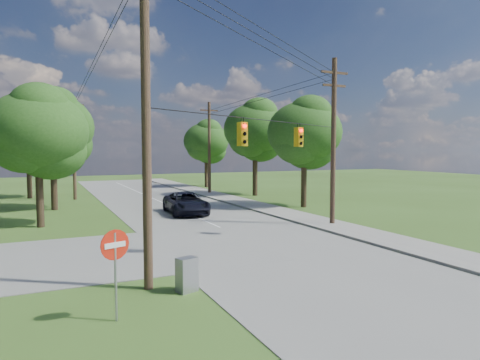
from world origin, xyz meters
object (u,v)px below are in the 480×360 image
do_not_enter_sign (115,255)px  pole_north_e (209,147)px  car_main_north (186,203)px  pole_ne (333,139)px  pole_north_w (74,146)px  pole_sw (146,107)px  control_cabinet (187,275)px

do_not_enter_sign → pole_north_e: bearing=44.7°
car_main_north → do_not_enter_sign: (-7.91, -18.42, 1.05)m
pole_ne → do_not_enter_sign: (-14.95, -10.03, -3.60)m
pole_north_e → car_main_north: bearing=-117.4°
pole_north_e → pole_north_w: bearing=180.0°
pole_sw → control_cabinet: bearing=-38.2°
do_not_enter_sign → pole_north_w: bearing=67.9°
pole_ne → pole_north_w: 26.03m
pole_sw → control_cabinet: 5.82m
pole_ne → pole_north_w: pole_ne is taller
car_main_north → pole_north_e: bearing=66.9°
pole_ne → do_not_enter_sign: bearing=-146.2°
pole_north_w → control_cabinet: 30.84m
pole_north_w → pole_sw: bearing=-89.2°
pole_sw → control_cabinet: (1.10, -0.87, -5.65)m
car_main_north → control_cabinet: size_ratio=4.91×
pole_ne → car_main_north: pole_ne is taller
pole_north_e → pole_north_w: same height
pole_north_w → do_not_enter_sign: size_ratio=3.86×
pole_ne → pole_north_w: size_ratio=1.05×
car_main_north → do_not_enter_sign: 20.08m
pole_ne → pole_north_w: (-13.90, 22.00, -0.34)m
pole_north_e → car_main_north: 15.91m
control_cabinet → pole_sw: bearing=123.3°
pole_ne → control_cabinet: pole_ne is taller
do_not_enter_sign → car_main_north: bearing=46.5°
control_cabinet → car_main_north: bearing=53.9°
pole_north_w → control_cabinet: size_ratio=8.59×
pole_north_w → car_main_north: size_ratio=1.75×
pole_sw → pole_north_w: pole_sw is taller
pole_north_w → car_main_north: pole_north_w is taller
pole_north_w → control_cabinet: pole_north_w is taller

